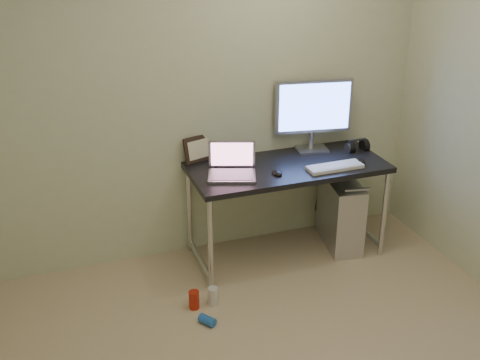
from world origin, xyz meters
name	(u,v)px	position (x,y,z in m)	size (l,w,h in m)	color
wall_back	(197,95)	(0.00, 1.75, 1.25)	(3.50, 0.02, 2.50)	beige
desk	(287,175)	(0.59, 1.43, 0.66)	(1.46, 0.64, 0.75)	black
tower_computer	(340,213)	(1.06, 1.42, 0.28)	(0.32, 0.56, 0.59)	#B9BABE
cable_a	(320,186)	(1.01, 1.70, 0.40)	(0.01, 0.01, 0.70)	black
cable_b	(331,187)	(1.10, 1.68, 0.38)	(0.01, 0.01, 0.72)	black
can_red	(194,300)	(-0.28, 0.97, 0.07)	(0.07, 0.07, 0.13)	#B52312
can_white	(213,296)	(-0.15, 0.96, 0.06)	(0.07, 0.07, 0.13)	silver
can_blue	(207,320)	(-0.25, 0.77, 0.03)	(0.06, 0.06, 0.11)	blue
laptop	(232,167)	(0.14, 1.40, 0.80)	(0.41, 0.37, 0.23)	#A5A4AB
monitor	(313,110)	(0.88, 1.65, 1.08)	(0.60, 0.21, 0.57)	#A5A4AB
keyboard	(335,167)	(0.88, 1.25, 0.76)	(0.42, 0.14, 0.03)	silver
mouse_right	(361,161)	(1.11, 1.27, 0.77)	(0.07, 0.11, 0.04)	black
mouse_left	(277,172)	(0.45, 1.30, 0.77)	(0.06, 0.10, 0.04)	black
headphones	(357,146)	(1.22, 1.52, 0.78)	(0.17, 0.11, 0.12)	black
picture_frame	(199,149)	(-0.01, 1.72, 0.85)	(0.25, 0.03, 0.20)	black
webcam	(217,149)	(0.13, 1.72, 0.83)	(0.04, 0.04, 0.11)	silver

